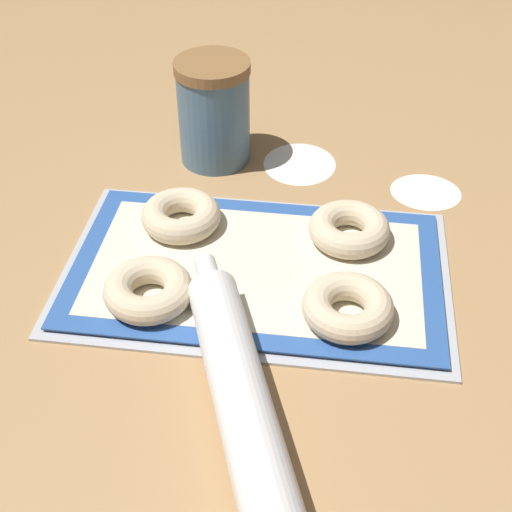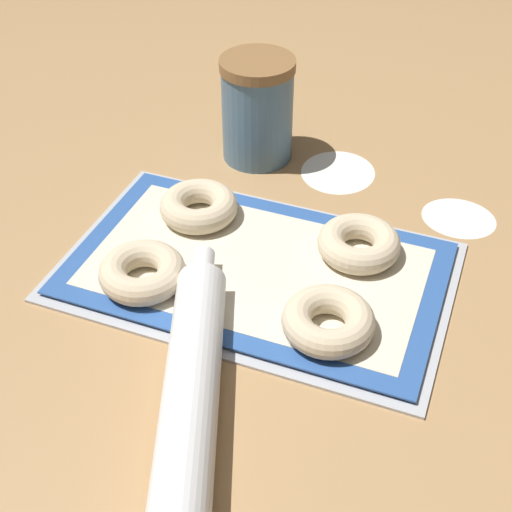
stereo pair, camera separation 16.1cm
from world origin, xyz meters
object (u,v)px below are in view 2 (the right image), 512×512
bagel_front_right (328,321)px  rolling_pin (191,391)px  bagel_front_left (142,272)px  flour_canister (257,109)px  bagel_back_left (199,206)px  baking_tray (256,271)px  bagel_back_right (359,243)px

bagel_front_right → rolling_pin: size_ratio=0.26×
bagel_front_left → flour_canister: flour_canister is taller
bagel_back_left → flour_canister: bearing=86.1°
bagel_back_left → flour_canister: 0.20m
baking_tray → bagel_front_left: (-0.12, -0.08, 0.02)m
bagel_front_left → bagel_back_left: (0.01, 0.15, 0.00)m
baking_tray → bagel_front_left: 0.15m
baking_tray → bagel_back_right: (0.11, 0.07, 0.02)m
flour_canister → rolling_pin: 0.50m
bagel_front_left → bagel_front_right: bearing=0.4°
bagel_front_right → bagel_back_right: 0.15m
bagel_front_left → rolling_pin: (0.13, -0.15, 0.00)m
flour_canister → rolling_pin: bearing=-76.9°
bagel_front_left → bagel_back_right: size_ratio=1.00×
rolling_pin → baking_tray: bearing=93.7°
bagel_front_right → bagel_back_left: same height
baking_tray → flour_canister: flour_canister is taller
bagel_front_right → flour_canister: 0.41m
baking_tray → bagel_front_left: bearing=-146.6°
bagel_front_left → rolling_pin: bearing=-47.5°
bagel_front_right → rolling_pin: 0.18m
bagel_back_right → rolling_pin: size_ratio=0.26×
flour_canister → baking_tray: bearing=-69.4°
bagel_front_right → bagel_back_left: bearing=147.2°
bagel_front_left → bagel_back_left: size_ratio=1.00×
baking_tray → bagel_back_right: bagel_back_right is taller
flour_canister → rolling_pin: (0.11, -0.49, -0.05)m
bagel_front_left → baking_tray: bearing=33.4°
bagel_back_left → bagel_back_right: 0.23m
baking_tray → bagel_back_left: bagel_back_left is taller
rolling_pin → bagel_back_right: bearing=71.3°
bagel_back_left → bagel_back_right: (0.23, 0.00, 0.00)m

